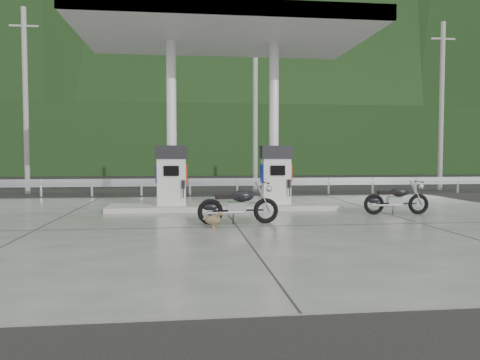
{
  "coord_description": "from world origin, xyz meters",
  "views": [
    {
      "loc": [
        -1.19,
        -11.69,
        1.67
      ],
      "look_at": [
        0.3,
        1.0,
        1.0
      ],
      "focal_mm": 35.0,
      "sensor_mm": 36.0,
      "label": 1
    }
  ],
  "objects": [
    {
      "name": "forested_hills",
      "position": [
        0.0,
        60.0,
        0.0
      ],
      "size": [
        100.0,
        40.0,
        140.0
      ],
      "primitive_type": null,
      "color": "black",
      "rests_on": "ground"
    },
    {
      "name": "forecourt_apron",
      "position": [
        0.0,
        0.0,
        0.01
      ],
      "size": [
        18.0,
        14.0,
        0.02
      ],
      "primitive_type": "cube",
      "color": "#61615D",
      "rests_on": "ground"
    },
    {
      "name": "utility_pole_b",
      "position": [
        2.0,
        9.5,
        4.0
      ],
      "size": [
        0.22,
        0.22,
        8.0
      ],
      "primitive_type": "cylinder",
      "color": "gray",
      "rests_on": "ground"
    },
    {
      "name": "utility_pole_a",
      "position": [
        -8.0,
        9.5,
        4.0
      ],
      "size": [
        0.22,
        0.22,
        8.0
      ],
      "primitive_type": "cylinder",
      "color": "gray",
      "rests_on": "ground"
    },
    {
      "name": "road",
      "position": [
        0.0,
        11.5,
        0.0
      ],
      "size": [
        60.0,
        7.0,
        0.01
      ],
      "primitive_type": "cube",
      "color": "black",
      "rests_on": "ground"
    },
    {
      "name": "ground",
      "position": [
        0.0,
        0.0,
        0.0
      ],
      "size": [
        160.0,
        160.0,
        0.0
      ],
      "primitive_type": "plane",
      "color": "black",
      "rests_on": "ground"
    },
    {
      "name": "gas_pump_right",
      "position": [
        1.6,
        2.5,
        1.07
      ],
      "size": [
        0.95,
        0.55,
        1.8
      ],
      "primitive_type": null,
      "color": "silver",
      "rests_on": "pump_island"
    },
    {
      "name": "motorcycle_left",
      "position": [
        0.08,
        -0.51,
        0.46
      ],
      "size": [
        1.88,
        0.68,
        0.88
      ],
      "primitive_type": null,
      "rotation": [
        0.0,
        0.0,
        0.05
      ],
      "color": "black",
      "rests_on": "forecourt_apron"
    },
    {
      "name": "canopy_column_right",
      "position": [
        1.6,
        2.9,
        2.67
      ],
      "size": [
        0.3,
        0.3,
        5.0
      ],
      "primitive_type": "cylinder",
      "color": "white",
      "rests_on": "pump_island"
    },
    {
      "name": "gas_pump_left",
      "position": [
        -1.6,
        2.5,
        1.07
      ],
      "size": [
        0.95,
        0.55,
        1.8
      ],
      "primitive_type": null,
      "color": "silver",
      "rests_on": "pump_island"
    },
    {
      "name": "canopy_column_left",
      "position": [
        -1.6,
        2.9,
        2.67
      ],
      "size": [
        0.3,
        0.3,
        5.0
      ],
      "primitive_type": "cylinder",
      "color": "white",
      "rests_on": "pump_island"
    },
    {
      "name": "duck",
      "position": [
        -0.57,
        -1.09,
        0.18
      ],
      "size": [
        0.47,
        0.27,
        0.33
      ],
      "primitive_type": null,
      "rotation": [
        0.0,
        0.0,
        -0.34
      ],
      "color": "brown",
      "rests_on": "forecourt_apron"
    },
    {
      "name": "utility_pole_c",
      "position": [
        11.0,
        9.5,
        4.0
      ],
      "size": [
        0.22,
        0.22,
        8.0
      ],
      "primitive_type": "cylinder",
      "color": "gray",
      "rests_on": "ground"
    },
    {
      "name": "guardrail",
      "position": [
        0.0,
        8.0,
        0.71
      ],
      "size": [
        26.0,
        0.16,
        1.42
      ],
      "primitive_type": null,
      "color": "#B0B4B8",
      "rests_on": "ground"
    },
    {
      "name": "motorcycle_right",
      "position": [
        4.71,
        0.81,
        0.43
      ],
      "size": [
        1.76,
        0.69,
        0.81
      ],
      "primitive_type": null,
      "rotation": [
        0.0,
        0.0,
        -0.09
      ],
      "color": "black",
      "rests_on": "forecourt_apron"
    },
    {
      "name": "tree_band",
      "position": [
        0.0,
        30.0,
        3.0
      ],
      "size": [
        80.0,
        6.0,
        6.0
      ],
      "primitive_type": "cube",
      "color": "black",
      "rests_on": "ground"
    },
    {
      "name": "canopy_roof",
      "position": [
        0.0,
        2.5,
        5.37
      ],
      "size": [
        8.5,
        5.0,
        0.4
      ],
      "primitive_type": "cube",
      "color": "silver",
      "rests_on": "canopy_column_left"
    },
    {
      "name": "pump_island",
      "position": [
        0.0,
        2.5,
        0.1
      ],
      "size": [
        7.0,
        1.4,
        0.15
      ],
      "primitive_type": "cube",
      "color": "#9B9990",
      "rests_on": "forecourt_apron"
    }
  ]
}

